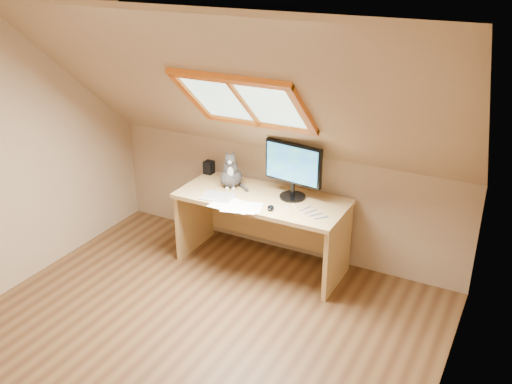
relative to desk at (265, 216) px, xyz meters
The scene contains 10 objects.
ground 1.52m from the desk, 89.21° to the right, with size 3.50×3.50×0.00m, color brown.
room_shell 1.81m from the desk, 89.26° to the right, with size 3.52×3.52×2.41m.
desk is the anchor object (origin of this frame).
monitor 0.56m from the desk, ahead, with size 0.54×0.23×0.50m.
cat 0.49m from the desk, behind, with size 0.27×0.29×0.36m.
desk_speaker 0.78m from the desk, 165.27° to the left, with size 0.09×0.09×0.12m, color black.
graphics_tablet 0.48m from the desk, 143.04° to the right, with size 0.28×0.20×0.01m, color #B2B2B7.
mouse 0.39m from the desk, 55.55° to the right, with size 0.06×0.10×0.03m, color black.
papers 0.41m from the desk, 110.78° to the right, with size 0.35×0.30×0.01m.
cables 0.51m from the desk, 23.30° to the right, with size 0.51×0.26×0.01m.
Camera 1 is at (2.04, -2.67, 2.75)m, focal length 40.00 mm.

